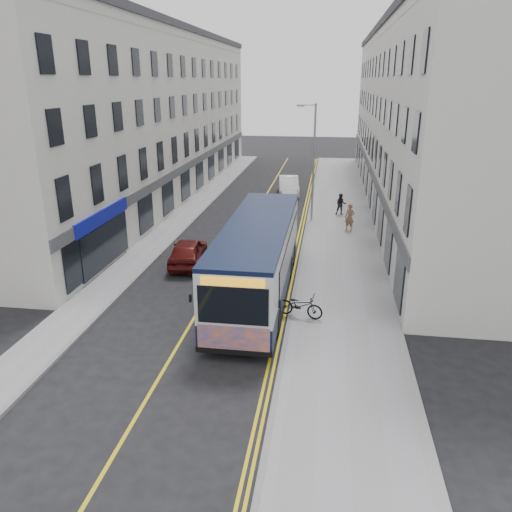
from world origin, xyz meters
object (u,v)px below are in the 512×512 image
(streetlamp, at_px, (313,159))
(pedestrian_near, at_px, (350,217))
(bicycle, at_px, (300,305))
(pedestrian_far, at_px, (341,204))
(car_white, at_px, (289,186))
(city_bus, at_px, (258,256))
(car_maroon, at_px, (188,251))

(streetlamp, xyz_separation_m, pedestrian_near, (2.62, -2.18, -3.38))
(bicycle, relative_size, pedestrian_far, 1.25)
(pedestrian_near, height_order, car_white, pedestrian_near)
(pedestrian_near, xyz_separation_m, car_white, (-4.89, 10.82, -0.22))
(city_bus, relative_size, pedestrian_far, 7.73)
(pedestrian_far, bearing_deg, pedestrian_near, -85.80)
(city_bus, xyz_separation_m, bicycle, (2.08, -2.22, -1.28))
(pedestrian_far, xyz_separation_m, car_white, (-4.39, 6.78, -0.12))
(streetlamp, bearing_deg, pedestrian_far, 41.28)
(car_maroon, bearing_deg, city_bus, 134.97)
(streetlamp, distance_m, pedestrian_near, 4.80)
(streetlamp, distance_m, car_white, 9.63)
(city_bus, height_order, pedestrian_far, city_bus)
(pedestrian_near, bearing_deg, streetlamp, 163.62)
(streetlamp, xyz_separation_m, city_bus, (-1.85, -13.06, -2.47))
(city_bus, bearing_deg, car_maroon, 140.76)
(city_bus, xyz_separation_m, car_white, (-0.42, 21.70, -1.13))
(pedestrian_near, distance_m, pedestrian_far, 4.07)
(city_bus, height_order, pedestrian_near, city_bus)
(bicycle, xyz_separation_m, pedestrian_near, (2.39, 13.10, 0.37))
(streetlamp, height_order, pedestrian_far, streetlamp)
(streetlamp, distance_m, bicycle, 15.74)
(city_bus, xyz_separation_m, pedestrian_near, (4.47, 10.88, -0.91))
(car_maroon, bearing_deg, pedestrian_near, -145.88)
(streetlamp, distance_m, city_bus, 13.42)
(car_white, bearing_deg, city_bus, -95.98)
(streetlamp, xyz_separation_m, car_maroon, (-6.17, -9.53, -3.66))
(bicycle, xyz_separation_m, car_white, (-2.50, 23.92, 0.15))
(bicycle, bearing_deg, car_maroon, 62.27)
(bicycle, relative_size, pedestrian_near, 1.10)
(city_bus, height_order, car_white, city_bus)
(pedestrian_far, bearing_deg, streetlamp, -141.60)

